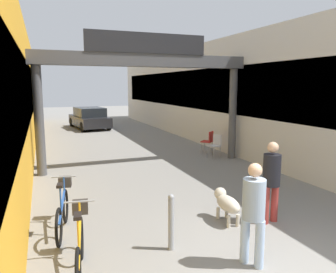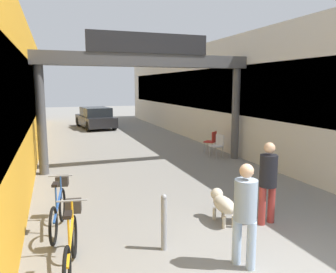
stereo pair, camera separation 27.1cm
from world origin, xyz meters
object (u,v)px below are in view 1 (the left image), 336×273
object	(u,v)px
pedestrian_with_dog	(271,177)
cafe_chair_aluminium_nearer	(215,144)
bollard_post_metal	(171,222)
bicycle_blue_second	(63,208)
bicycle_orange_nearest	(80,244)
parked_car_black	(89,118)
dog_on_leash	(226,203)
cafe_chair_red_farther	(209,140)
pedestrian_companion	(253,208)

from	to	relation	value
pedestrian_with_dog	cafe_chair_aluminium_nearer	world-z (taller)	pedestrian_with_dog
bollard_post_metal	pedestrian_with_dog	bearing A→B (deg)	8.05
bicycle_blue_second	bollard_post_metal	distance (m)	2.15
pedestrian_with_dog	bicycle_orange_nearest	bearing A→B (deg)	-173.09
cafe_chair_aluminium_nearer	parked_car_black	world-z (taller)	parked_car_black
dog_on_leash	bicycle_orange_nearest	world-z (taller)	bicycle_orange_nearest
pedestrian_with_dog	cafe_chair_aluminium_nearer	bearing A→B (deg)	71.39
bicycle_orange_nearest	bicycle_blue_second	size ratio (longest dim) A/B	1.00
pedestrian_with_dog	dog_on_leash	world-z (taller)	pedestrian_with_dog
bicycle_orange_nearest	bicycle_blue_second	world-z (taller)	same
cafe_chair_red_farther	cafe_chair_aluminium_nearer	bearing A→B (deg)	-101.56
dog_on_leash	pedestrian_with_dog	bearing A→B (deg)	-23.95
dog_on_leash	cafe_chair_red_farther	world-z (taller)	cafe_chair_red_farther
pedestrian_with_dog	bollard_post_metal	bearing A→B (deg)	-171.95
cafe_chair_red_farther	bollard_post_metal	bearing A→B (deg)	-122.50
cafe_chair_aluminium_nearer	parked_car_black	size ratio (longest dim) A/B	0.21
dog_on_leash	bollard_post_metal	xyz separation A→B (m)	(-1.46, -0.67, 0.10)
dog_on_leash	bicycle_blue_second	distance (m)	3.17
pedestrian_with_dog	pedestrian_companion	distance (m)	1.76
bollard_post_metal	parked_car_black	bearing A→B (deg)	86.87
pedestrian_with_dog	parked_car_black	bearing A→B (deg)	94.82
pedestrian_companion	cafe_chair_aluminium_nearer	size ratio (longest dim) A/B	1.79
bicycle_orange_nearest	bicycle_blue_second	distance (m)	1.54
pedestrian_with_dog	bollard_post_metal	size ratio (longest dim) A/B	1.70
bicycle_blue_second	parked_car_black	world-z (taller)	parked_car_black
bicycle_orange_nearest	parked_car_black	bearing A→B (deg)	81.79
cafe_chair_red_farther	dog_on_leash	bearing A→B (deg)	-115.07
bollard_post_metal	cafe_chair_aluminium_nearer	world-z (taller)	bollard_post_metal
dog_on_leash	cafe_chair_red_farther	distance (m)	6.72
dog_on_leash	bicycle_blue_second	bearing A→B (deg)	166.68
cafe_chair_red_farther	parked_car_black	xyz separation A→B (m)	(-3.41, 9.61, 0.10)
pedestrian_companion	cafe_chair_red_farther	distance (m)	8.35
cafe_chair_aluminium_nearer	bollard_post_metal	bearing A→B (deg)	-124.94
cafe_chair_aluminium_nearer	bicycle_orange_nearest	bearing A→B (deg)	-132.88
pedestrian_with_dog	bicycle_orange_nearest	xyz separation A→B (m)	(-3.73, -0.45, -0.49)
pedestrian_with_dog	bicycle_blue_second	bearing A→B (deg)	164.40
dog_on_leash	cafe_chair_red_farther	size ratio (longest dim) A/B	0.96
pedestrian_companion	pedestrian_with_dog	bearing A→B (deg)	43.21
parked_car_black	bicycle_blue_second	bearing A→B (deg)	-99.57
pedestrian_with_dog	dog_on_leash	size ratio (longest dim) A/B	1.92
cafe_chair_red_farther	pedestrian_companion	bearing A→B (deg)	-113.58
bollard_post_metal	cafe_chair_red_farther	distance (m)	8.01
bicycle_orange_nearest	parked_car_black	xyz separation A→B (m)	(2.38, 16.50, 0.21)
dog_on_leash	cafe_chair_aluminium_nearer	size ratio (longest dim) A/B	0.96
bollard_post_metal	cafe_chair_aluminium_nearer	size ratio (longest dim) A/B	1.08
cafe_chair_red_farther	parked_car_black	world-z (taller)	parked_car_black
pedestrian_with_dog	pedestrian_companion	size ratio (longest dim) A/B	1.03
bicycle_blue_second	bollard_post_metal	xyz separation A→B (m)	(1.63, -1.40, 0.05)
pedestrian_companion	bicycle_orange_nearest	distance (m)	2.61
pedestrian_companion	bollard_post_metal	bearing A→B (deg)	137.63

